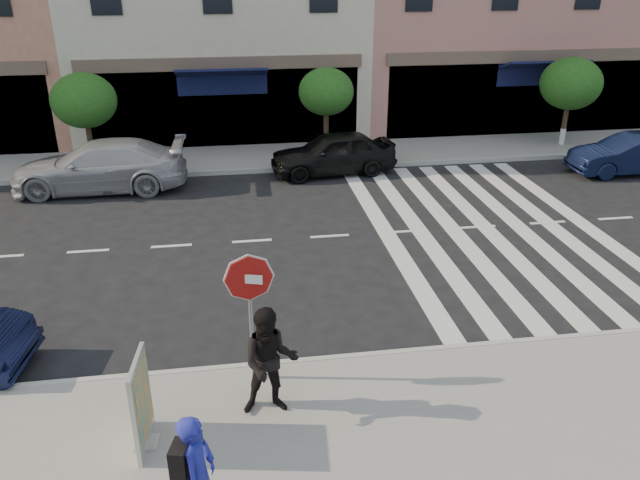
{
  "coord_description": "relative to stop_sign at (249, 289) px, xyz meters",
  "views": [
    {
      "loc": [
        -0.47,
        -10.48,
        6.54
      ],
      "look_at": [
        1.25,
        0.75,
        1.4
      ],
      "focal_mm": 35.0,
      "sensor_mm": 36.0,
      "label": 1
    }
  ],
  "objects": [
    {
      "name": "ground",
      "position": [
        0.27,
        1.87,
        -1.83
      ],
      "size": [
        120.0,
        120.0,
        0.0
      ],
      "primitive_type": "plane",
      "color": "black",
      "rests_on": "ground"
    },
    {
      "name": "sidewalk_near",
      "position": [
        0.27,
        -1.88,
        -1.75
      ],
      "size": [
        60.0,
        4.5,
        0.15
      ],
      "primitive_type": "cube",
      "color": "gray",
      "rests_on": "ground"
    },
    {
      "name": "sidewalk_far",
      "position": [
        0.27,
        12.87,
        -1.75
      ],
      "size": [
        60.0,
        3.0,
        0.15
      ],
      "primitive_type": "cube",
      "color": "gray",
      "rests_on": "ground"
    },
    {
      "name": "street_tree_wb",
      "position": [
        -4.73,
        12.67,
        0.48
      ],
      "size": [
        2.1,
        2.1,
        3.06
      ],
      "color": "#473323",
      "rests_on": "sidewalk_far"
    },
    {
      "name": "street_tree_c",
      "position": [
        3.27,
        12.67,
        0.53
      ],
      "size": [
        1.9,
        1.9,
        3.04
      ],
      "color": "#473323",
      "rests_on": "sidewalk_far"
    },
    {
      "name": "street_tree_ea",
      "position": [
        12.27,
        12.67,
        0.56
      ],
      "size": [
        2.2,
        2.2,
        3.19
      ],
      "color": "#473323",
      "rests_on": "sidewalk_far"
    },
    {
      "name": "stop_sign",
      "position": [
        0.0,
        0.0,
        0.0
      ],
      "size": [
        0.78,
        0.27,
        2.29
      ],
      "rotation": [
        0.0,
        0.0,
        -0.29
      ],
      "color": "gray",
      "rests_on": "sidewalk_near"
    },
    {
      "name": "photographer",
      "position": [
        -0.78,
        -2.91,
        -0.84
      ],
      "size": [
        0.54,
        0.69,
        1.67
      ],
      "primitive_type": "imported",
      "rotation": [
        0.0,
        0.0,
        1.32
      ],
      "color": "#22269C",
      "rests_on": "sidewalk_near"
    },
    {
      "name": "walker",
      "position": [
        0.23,
        -0.85,
        -0.79
      ],
      "size": [
        0.88,
        0.7,
        1.78
      ],
      "primitive_type": "imported",
      "rotation": [
        0.0,
        0.0,
        -0.03
      ],
      "color": "black",
      "rests_on": "sidewalk_near"
    },
    {
      "name": "poster_board",
      "position": [
        -1.61,
        -1.33,
        -0.98
      ],
      "size": [
        0.36,
        0.94,
        1.44
      ],
      "rotation": [
        0.0,
        0.0,
        -0.09
      ],
      "color": "beige",
      "rests_on": "sidewalk_near"
    },
    {
      "name": "car_far_left",
      "position": [
        -4.1,
        10.47,
        -1.07
      ],
      "size": [
        5.27,
        2.27,
        1.51
      ],
      "primitive_type": "imported",
      "rotation": [
        0.0,
        0.0,
        -1.6
      ],
      "color": "#A9A9AE",
      "rests_on": "ground"
    },
    {
      "name": "car_far_mid",
      "position": [
        3.22,
        10.97,
        -1.13
      ],
      "size": [
        4.28,
        2.15,
        1.4
      ],
      "primitive_type": "imported",
      "rotation": [
        0.0,
        0.0,
        -1.45
      ],
      "color": "black",
      "rests_on": "ground"
    },
    {
      "name": "car_far_right",
      "position": [
        12.9,
        9.47,
        -1.19
      ],
      "size": [
        3.9,
        1.41,
        1.28
      ],
      "primitive_type": "imported",
      "rotation": [
        0.0,
        0.0,
        -1.59
      ],
      "color": "black",
      "rests_on": "ground"
    }
  ]
}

